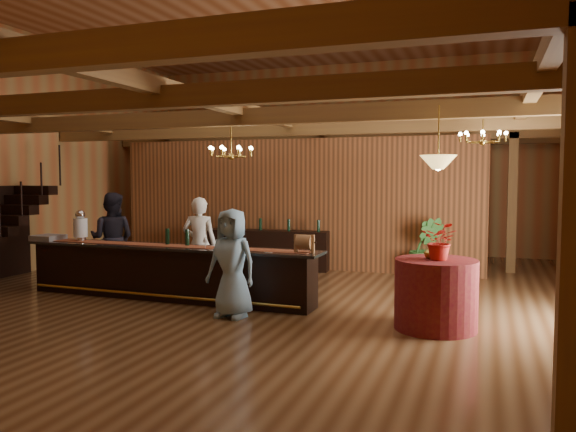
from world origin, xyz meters
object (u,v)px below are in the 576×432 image
(round_table, at_px, (436,294))
(pendant_lamp, at_px, (438,162))
(backbar_shelf, at_px, (260,249))
(bartender, at_px, (200,244))
(guest, at_px, (232,263))
(chandelier_right, at_px, (483,137))
(raffle_drum, at_px, (304,242))
(staff_second, at_px, (112,239))
(tasting_bar, at_px, (168,272))
(beverage_dispenser, at_px, (80,226))
(chandelier_left, at_px, (231,151))
(floor_plant, at_px, (426,248))

(round_table, height_order, pendant_lamp, pendant_lamp)
(backbar_shelf, relative_size, bartender, 1.81)
(guest, bearing_deg, backbar_shelf, 112.56)
(chandelier_right, xyz_separation_m, pendant_lamp, (-0.56, -2.30, -0.50))
(backbar_shelf, distance_m, guest, 4.69)
(raffle_drum, distance_m, staff_second, 4.51)
(tasting_bar, height_order, staff_second, staff_second)
(chandelier_right, xyz_separation_m, staff_second, (-7.09, -1.03, -1.96))
(tasting_bar, xyz_separation_m, round_table, (4.72, -0.46, 0.02))
(tasting_bar, xyz_separation_m, pendant_lamp, (4.72, -0.46, 1.91))
(chandelier_right, relative_size, staff_second, 0.43)
(raffle_drum, height_order, chandelier_right, chandelier_right)
(raffle_drum, xyz_separation_m, backbar_shelf, (-2.32, 3.74, -0.67))
(beverage_dispenser, distance_m, chandelier_left, 3.36)
(round_table, bearing_deg, staff_second, 169.00)
(chandelier_left, distance_m, guest, 2.27)
(raffle_drum, relative_size, pendant_lamp, 0.38)
(round_table, distance_m, chandelier_left, 4.33)
(pendant_lamp, bearing_deg, bartender, 164.90)
(backbar_shelf, xyz_separation_m, pendant_lamp, (4.43, -4.11, 1.94))
(floor_plant, bearing_deg, round_table, -82.29)
(beverage_dispenser, height_order, chandelier_right, chandelier_right)
(beverage_dispenser, distance_m, bartender, 2.33)
(bartender, bearing_deg, chandelier_left, 147.68)
(raffle_drum, height_order, chandelier_left, chandelier_left)
(chandelier_left, relative_size, guest, 0.47)
(tasting_bar, distance_m, bartender, 0.89)
(chandelier_right, bearing_deg, guest, -143.88)
(raffle_drum, distance_m, floor_plant, 4.10)
(raffle_drum, bearing_deg, guest, -142.92)
(bartender, bearing_deg, chandelier_right, -179.53)
(chandelier_left, xyz_separation_m, floor_plant, (3.09, 3.24, -1.98))
(pendant_lamp, height_order, staff_second, pendant_lamp)
(backbar_shelf, xyz_separation_m, round_table, (4.43, -4.11, 0.04))
(staff_second, bearing_deg, round_table, 152.99)
(tasting_bar, relative_size, round_table, 4.93)
(round_table, height_order, bartender, bartender)
(chandelier_left, relative_size, bartender, 0.44)
(pendant_lamp, bearing_deg, raffle_drum, 170.02)
(raffle_drum, distance_m, bartender, 2.53)
(tasting_bar, distance_m, beverage_dispenser, 2.10)
(guest, bearing_deg, bartender, 137.77)
(pendant_lamp, xyz_separation_m, guest, (-3.06, -0.35, -1.55))
(round_table, height_order, staff_second, staff_second)
(bartender, xyz_separation_m, guest, (1.42, -1.56, -0.06))
(round_table, xyz_separation_m, pendant_lamp, (0.00, 0.00, 1.90))
(beverage_dispenser, relative_size, pendant_lamp, 0.67)
(tasting_bar, height_order, floor_plant, floor_plant)
(round_table, distance_m, chandelier_right, 3.36)
(tasting_bar, bearing_deg, backbar_shelf, 86.36)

